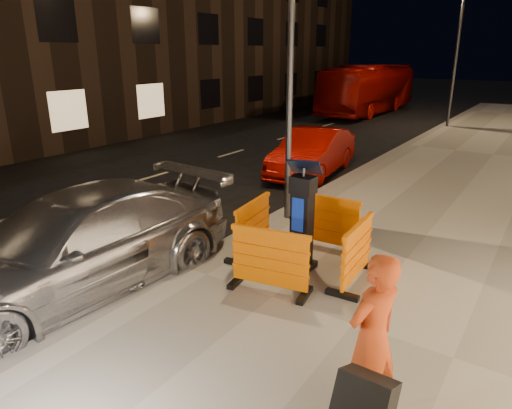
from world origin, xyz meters
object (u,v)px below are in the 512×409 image
Objects in this scene: parking_kiosk at (302,217)px; man at (372,338)px; barrier_bldgside at (357,253)px; barrier_back at (327,222)px; barrier_front at (270,261)px; bus_doubledecker at (367,113)px; car_silver at (83,289)px; barrier_kerbside at (253,227)px; car_red at (312,174)px.

man is at bearing -55.15° from parking_kiosk.
barrier_back is at bearing 41.78° from barrier_bldgside.
bus_doubledecker reaches higher than barrier_front.
barrier_back is 4.22m from car_silver.
barrier_kerbside is at bearing 124.78° from barrier_front.
parking_kiosk is at bearing -119.13° from man.
barrier_front is at bearing 131.78° from barrier_bldgside.
barrier_back is (0.00, 1.90, 0.00)m from barrier_front.
car_silver is 8.24m from car_red.
barrier_front is at bearing -95.22° from parking_kiosk.
bus_doubledecker is (-7.61, 20.48, -0.63)m from barrier_bldgside.
barrier_front is at bearing -74.69° from car_red.
car_red is (-0.24, 8.23, 0.00)m from car_silver.
barrier_front and barrier_back have the same top height.
barrier_bldgside is at bearing 34.78° from barrier_front.
parking_kiosk is at bearing -92.22° from barrier_back.
barrier_back reaches higher than car_red.
barrier_front is at bearing -142.22° from barrier_kerbside.
barrier_kerbside is (-0.95, 0.95, 0.00)m from barrier_front.
bus_doubledecker is at bearing 102.79° from parking_kiosk.
barrier_kerbside is 0.24× the size of car_silver.
car_red is at bearing -75.86° from bus_doubledecker.
man reaches higher than bus_doubledecker.
barrier_bldgside is at bearing -47.22° from barrier_back.
barrier_back is at bearing -67.39° from car_red.
barrier_front reaches higher than car_silver.
car_silver is (-3.53, -2.33, -0.63)m from barrier_bldgside.
barrier_front is at bearing 32.68° from car_silver.
barrier_bldgside is 0.30× the size of car_red.
barrier_back is 1.34m from barrier_kerbside.
barrier_bldgside is 0.24× the size of car_silver.
car_silver is at bearing -162.00° from barrier_front.
barrier_front is at bearing -73.34° from bus_doubledecker.
barrier_front is 1.34m from barrier_kerbside.
barrier_bldgside is at bearing -5.22° from parking_kiosk.
parking_kiosk reaches higher than barrier_back.
barrier_back is (0.00, 0.95, -0.38)m from parking_kiosk.
bus_doubledecker reaches higher than car_red.
car_silver is (-2.58, -3.28, -0.63)m from barrier_back.
barrier_front is at bearing -92.22° from barrier_back.
barrier_back is 1.00× the size of barrier_kerbside.
car_silver is at bearing 137.85° from barrier_kerbside.
car_red is (-1.87, 5.90, -0.63)m from barrier_kerbside.
barrier_front is at bearing -105.36° from man.
bus_doubledecker is 5.84× the size of man.
car_silver is at bearing -130.37° from barrier_back.
bus_doubledecker is at bearing 17.16° from barrier_bldgside.
barrier_front is 0.24× the size of car_silver.
car_silver reaches higher than car_red.
barrier_back is 0.24× the size of car_silver.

